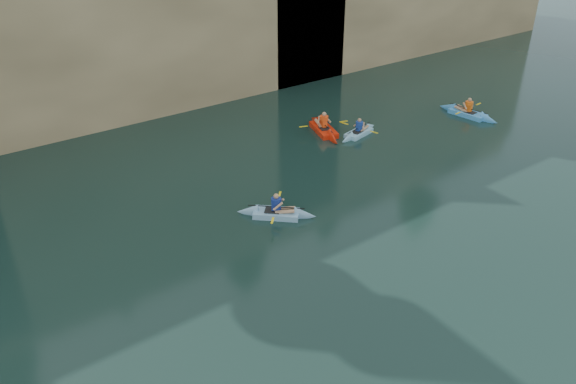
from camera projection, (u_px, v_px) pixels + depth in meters
cliff_slab_center at (148, 0)px, 27.66m from camera, size 24.00×2.40×11.40m
sea_cave_center at (43, 107)px, 26.09m from camera, size 3.50×1.00×3.20m
sea_cave_east at (286, 48)px, 33.02m from camera, size 5.00×1.00×4.50m
kayaker_ltblue_near at (276, 213)px, 20.61m from camera, size 2.64×2.54×1.17m
kayaker_red_far at (324, 129)px, 27.55m from camera, size 2.42×3.57×1.29m
kayaker_ltblue_mid at (359, 132)px, 27.25m from camera, size 2.88×2.09×1.06m
kayaker_blue_east at (468, 113)px, 29.46m from camera, size 2.40×3.50×1.22m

